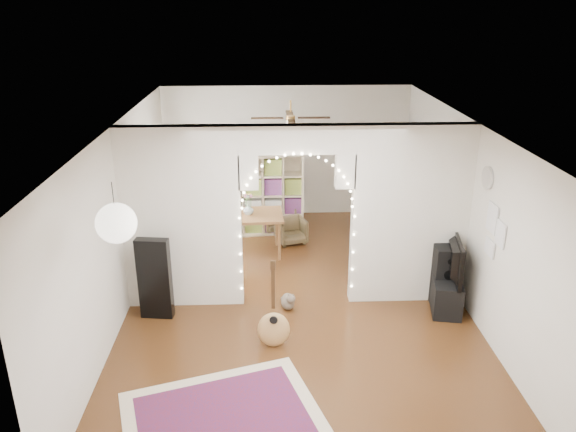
{
  "coord_description": "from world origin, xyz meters",
  "views": [
    {
      "loc": [
        -0.44,
        -7.53,
        4.28
      ],
      "look_at": [
        -0.11,
        0.3,
        1.26
      ],
      "focal_mm": 35.0,
      "sensor_mm": 36.0,
      "label": 1
    }
  ],
  "objects_px": {
    "floor_speaker": "(446,277)",
    "dining_chair_left": "(291,230)",
    "media_console": "(445,290)",
    "acoustic_guitar": "(274,316)",
    "bookcase": "(263,194)",
    "dining_table": "(249,218)",
    "dining_chair_right": "(280,217)"
  },
  "relations": [
    {
      "from": "media_console",
      "to": "dining_table",
      "type": "height_order",
      "value": "dining_table"
    },
    {
      "from": "media_console",
      "to": "dining_chair_left",
      "type": "bearing_deg",
      "value": 142.32
    },
    {
      "from": "acoustic_guitar",
      "to": "media_console",
      "type": "xyz_separation_m",
      "value": [
        2.56,
        0.98,
        -0.21
      ]
    },
    {
      "from": "dining_table",
      "to": "dining_chair_right",
      "type": "bearing_deg",
      "value": 58.72
    },
    {
      "from": "media_console",
      "to": "dining_chair_left",
      "type": "relative_size",
      "value": 1.91
    },
    {
      "from": "media_console",
      "to": "acoustic_guitar",
      "type": "bearing_deg",
      "value": -148.63
    },
    {
      "from": "dining_table",
      "to": "dining_chair_right",
      "type": "height_order",
      "value": "dining_table"
    },
    {
      "from": "floor_speaker",
      "to": "dining_chair_left",
      "type": "xyz_separation_m",
      "value": [
        -2.16,
        2.44,
        -0.24
      ]
    },
    {
      "from": "acoustic_guitar",
      "to": "media_console",
      "type": "relative_size",
      "value": 1.06
    },
    {
      "from": "acoustic_guitar",
      "to": "bookcase",
      "type": "bearing_deg",
      "value": 98.06
    },
    {
      "from": "floor_speaker",
      "to": "dining_table",
      "type": "bearing_deg",
      "value": 148.95
    },
    {
      "from": "floor_speaker",
      "to": "media_console",
      "type": "distance_m",
      "value": 0.22
    },
    {
      "from": "acoustic_guitar",
      "to": "bookcase",
      "type": "height_order",
      "value": "bookcase"
    },
    {
      "from": "media_console",
      "to": "bookcase",
      "type": "height_order",
      "value": "bookcase"
    },
    {
      "from": "dining_table",
      "to": "bookcase",
      "type": "bearing_deg",
      "value": 72.73
    },
    {
      "from": "media_console",
      "to": "dining_chair_left",
      "type": "height_order",
      "value": "media_console"
    },
    {
      "from": "bookcase",
      "to": "dining_chair_right",
      "type": "height_order",
      "value": "bookcase"
    },
    {
      "from": "acoustic_guitar",
      "to": "floor_speaker",
      "type": "bearing_deg",
      "value": 27.03
    },
    {
      "from": "floor_speaker",
      "to": "dining_chair_right",
      "type": "xyz_separation_m",
      "value": [
        -2.35,
        3.05,
        -0.2
      ]
    },
    {
      "from": "dining_chair_left",
      "to": "dining_chair_right",
      "type": "distance_m",
      "value": 0.64
    },
    {
      "from": "bookcase",
      "to": "dining_chair_left",
      "type": "distance_m",
      "value": 0.92
    },
    {
      "from": "dining_chair_left",
      "to": "floor_speaker",
      "type": "bearing_deg",
      "value": -64.82
    },
    {
      "from": "media_console",
      "to": "dining_chair_right",
      "type": "xyz_separation_m",
      "value": [
        -2.36,
        3.04,
        0.02
      ]
    },
    {
      "from": "dining_table",
      "to": "dining_chair_left",
      "type": "xyz_separation_m",
      "value": [
        0.78,
        0.47,
        -0.44
      ]
    },
    {
      "from": "bookcase",
      "to": "dining_chair_right",
      "type": "xyz_separation_m",
      "value": [
        0.33,
        0.1,
        -0.52
      ]
    },
    {
      "from": "dining_chair_right",
      "to": "floor_speaker",
      "type": "bearing_deg",
      "value": -55.02
    },
    {
      "from": "acoustic_guitar",
      "to": "dining_table",
      "type": "relative_size",
      "value": 0.86
    },
    {
      "from": "dining_chair_right",
      "to": "dining_table",
      "type": "bearing_deg",
      "value": -121.35
    },
    {
      "from": "floor_speaker",
      "to": "dining_table",
      "type": "height_order",
      "value": "floor_speaker"
    },
    {
      "from": "bookcase",
      "to": "dining_chair_right",
      "type": "bearing_deg",
      "value": 8.07
    },
    {
      "from": "acoustic_guitar",
      "to": "dining_chair_left",
      "type": "relative_size",
      "value": 2.03
    },
    {
      "from": "floor_speaker",
      "to": "dining_chair_left",
      "type": "relative_size",
      "value": 1.81
    }
  ]
}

